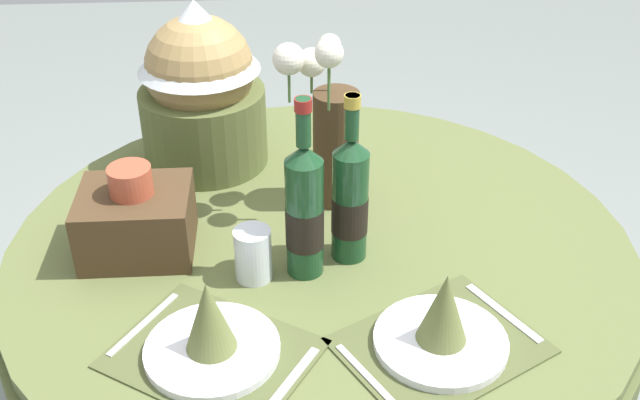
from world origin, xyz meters
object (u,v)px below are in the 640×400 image
Objects in this scene: gift_tub_back_left at (201,81)px; woven_basket_side_left at (136,219)px; place_setting_left at (211,335)px; wine_bottle_left at (350,199)px; tumbler_mid at (253,254)px; flower_vase at (330,128)px; dining_table at (321,288)px; wine_bottle_centre at (305,211)px; place_setting_right at (442,326)px.

gift_tub_back_left is 1.82× the size of woven_basket_side_left.
wine_bottle_left reaches higher than place_setting_left.
flower_vase is at bearing 57.65° from tumbler_mid.
flower_vase reaches higher than gift_tub_back_left.
wine_bottle_left reaches higher than dining_table.
woven_basket_side_left reaches higher than dining_table.
wine_bottle_left is 0.10m from wine_bottle_centre.
gift_tub_back_left is at bearing 125.96° from dining_table.
gift_tub_back_left is (-0.12, 0.48, 0.16)m from tumbler_mid.
woven_basket_side_left is (-0.44, 0.05, -0.06)m from wine_bottle_left.
tumbler_mid is at bearing 146.26° from place_setting_right.
place_setting_left is at bearing -133.88° from wine_bottle_left.
flower_vase is 1.02× the size of gift_tub_back_left.
place_setting_right is 0.66m from woven_basket_side_left.
gift_tub_back_left is (-0.05, 0.70, 0.17)m from place_setting_left.
gift_tub_back_left is 0.41m from woven_basket_side_left.
place_setting_left is 0.23m from tumbler_mid.
wine_bottle_centre is at bearing 53.10° from place_setting_left.
woven_basket_side_left is (-0.41, -0.16, -0.11)m from flower_vase.
wine_bottle_centre is 0.36m from woven_basket_side_left.
wine_bottle_centre is at bearing -153.87° from wine_bottle_left.
woven_basket_side_left is (-0.38, -0.01, 0.21)m from dining_table.
gift_tub_back_left is at bearing 94.07° from place_setting_left.
dining_table is 0.44m from woven_basket_side_left.
dining_table is at bearing 39.53° from tumbler_mid.
wine_bottle_left is (0.27, 0.28, 0.09)m from place_setting_left.
gift_tub_back_left reaches higher than tumbler_mid.
dining_table is 3.19× the size of place_setting_left.
wine_bottle_centre is 1.68× the size of woven_basket_side_left.
gift_tub_back_left is at bearing 144.66° from flower_vase.
flower_vase is 1.10× the size of wine_bottle_centre.
wine_bottle_centre is (-0.09, -0.05, 0.01)m from wine_bottle_left.
wine_bottle_centre is 3.45× the size of tumbler_mid.
place_setting_left reaches higher than tumbler_mid.
dining_table is 0.57m from gift_tub_back_left.
gift_tub_back_left is at bearing 104.18° from tumbler_mid.
woven_basket_side_left is at bearing -178.99° from dining_table.
flower_vase is 1.16× the size of wine_bottle_left.
woven_basket_side_left is (-0.17, 0.33, 0.03)m from place_setting_left.
flower_vase reaches higher than place_setting_left.
woven_basket_side_left reaches higher than tumbler_mid.
tumbler_mid is at bearing -171.72° from wine_bottle_centre.
dining_table is 0.36m from flower_vase.
place_setting_left is 0.31m from wine_bottle_centre.
place_setting_right reaches higher than tumbler_mid.
woven_basket_side_left is at bearing -107.84° from gift_tub_back_left.
place_setting_left is at bearing 179.36° from place_setting_right.
flower_vase reaches higher than dining_table.
place_setting_right is at bearing -71.99° from flower_vase.
wine_bottle_left is 0.44m from woven_basket_side_left.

